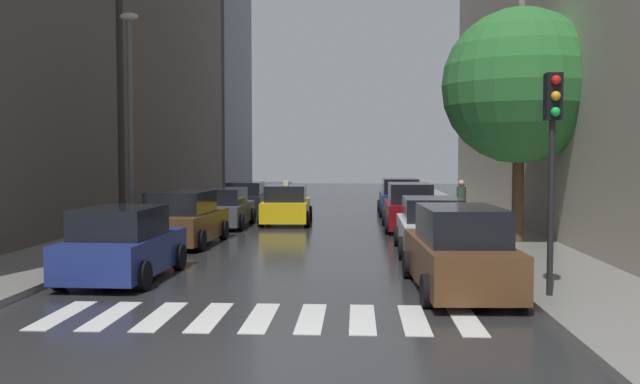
{
  "coord_description": "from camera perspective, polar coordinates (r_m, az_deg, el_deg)",
  "views": [
    {
      "loc": [
        1.7,
        -8.96,
        2.88
      ],
      "look_at": [
        -0.03,
        22.39,
        1.16
      ],
      "focal_mm": 37.85,
      "sensor_mm": 36.0,
      "label": 1
    }
  ],
  "objects": [
    {
      "name": "parked_car_left_nearest",
      "position": [
        16.32,
        -16.34,
        -4.36
      ],
      "size": [
        2.15,
        4.06,
        1.69
      ],
      "rotation": [
        0.0,
        0.0,
        1.54
      ],
      "color": "navy",
      "rests_on": "ground"
    },
    {
      "name": "parked_car_right_fourth",
      "position": [
        32.63,
        6.76,
        -0.51
      ],
      "size": [
        2.06,
        4.39,
        1.77
      ],
      "rotation": [
        0.0,
        0.0,
        1.57
      ],
      "color": "navy",
      "rests_on": "ground"
    },
    {
      "name": "parked_car_left_fourth",
      "position": [
        33.51,
        -6.26,
        -0.55
      ],
      "size": [
        2.18,
        4.5,
        1.56
      ],
      "rotation": [
        0.0,
        0.0,
        1.61
      ],
      "color": "black",
      "rests_on": "ground"
    },
    {
      "name": "parked_car_right_nearest",
      "position": [
        14.51,
        11.68,
        -5.01
      ],
      "size": [
        2.14,
        4.72,
        1.81
      ],
      "rotation": [
        0.0,
        0.0,
        1.62
      ],
      "color": "brown",
      "rests_on": "ground"
    },
    {
      "name": "parked_car_left_second",
      "position": [
        22.09,
        -11.5,
        -2.31
      ],
      "size": [
        2.29,
        4.44,
        1.74
      ],
      "rotation": [
        0.0,
        0.0,
        1.53
      ],
      "color": "brown",
      "rests_on": "ground"
    },
    {
      "name": "pedestrian_foreground",
      "position": [
        27.01,
        11.85,
        -0.77
      ],
      "size": [
        0.36,
        0.36,
        1.76
      ],
      "rotation": [
        0.0,
        0.0,
        3.59
      ],
      "color": "navy",
      "rests_on": "sidewalk_right"
    },
    {
      "name": "parked_car_right_second",
      "position": [
        20.11,
        9.38,
        -2.94
      ],
      "size": [
        2.07,
        4.27,
        1.64
      ],
      "rotation": [
        0.0,
        0.0,
        1.56
      ],
      "color": "silver",
      "rests_on": "ground"
    },
    {
      "name": "street_tree_right",
      "position": [
        22.22,
        16.52,
        8.56
      ],
      "size": [
        4.85,
        4.85,
        7.32
      ],
      "color": "#513823",
      "rests_on": "sidewalk_right"
    },
    {
      "name": "traffic_light_right_corner",
      "position": [
        13.73,
        19.07,
        4.66
      ],
      "size": [
        0.3,
        0.42,
        4.3
      ],
      "color": "black",
      "rests_on": "sidewalk_right"
    },
    {
      "name": "ground_plane",
      "position": [
        33.13,
        0.21,
        -1.89
      ],
      "size": [
        28.0,
        72.0,
        0.04
      ],
      "primitive_type": "cube",
      "color": "#2A2A2D"
    },
    {
      "name": "parked_car_left_third",
      "position": [
        27.31,
        -8.26,
        -1.4
      ],
      "size": [
        2.17,
        4.3,
        1.56
      ],
      "rotation": [
        0.0,
        0.0,
        1.57
      ],
      "color": "#474C51",
      "rests_on": "ground"
    },
    {
      "name": "sidewalk_right",
      "position": [
        33.43,
        11.41,
        -1.74
      ],
      "size": [
        3.0,
        72.0,
        0.15
      ],
      "primitive_type": "cube",
      "color": "gray",
      "rests_on": "ground"
    },
    {
      "name": "building_left_far",
      "position": [
        57.73,
        -9.83,
        12.69
      ],
      "size": [
        6.0,
        12.81,
        25.02
      ],
      "primitive_type": "cube",
      "color": "slate",
      "rests_on": "ground"
    },
    {
      "name": "crosswalk_stripes",
      "position": [
        12.17,
        -5.04,
        -10.53
      ],
      "size": [
        7.65,
        2.2,
        0.01
      ],
      "color": "silver",
      "rests_on": "ground"
    },
    {
      "name": "taxi_midroad",
      "position": [
        28.43,
        -2.87,
        -1.14
      ],
      "size": [
        2.18,
        4.41,
        1.81
      ],
      "rotation": [
        0.0,
        0.0,
        1.6
      ],
      "color": "yellow",
      "rests_on": "ground"
    },
    {
      "name": "parked_car_right_third",
      "position": [
        26.12,
        7.57,
        -1.38
      ],
      "size": [
        2.01,
        4.53,
        1.81
      ],
      "rotation": [
        0.0,
        0.0,
        1.57
      ],
      "color": "maroon",
      "rests_on": "ground"
    },
    {
      "name": "lamp_post_left",
      "position": [
        22.51,
        -15.75,
        6.65
      ],
      "size": [
        0.6,
        0.28,
        7.24
      ],
      "color": "#595B60",
      "rests_on": "sidewalk_left"
    },
    {
      "name": "sidewalk_left",
      "position": [
        34.08,
        -10.78,
        -1.65
      ],
      "size": [
        3.0,
        72.0,
        0.15
      ],
      "primitive_type": "cube",
      "color": "gray",
      "rests_on": "ground"
    }
  ]
}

